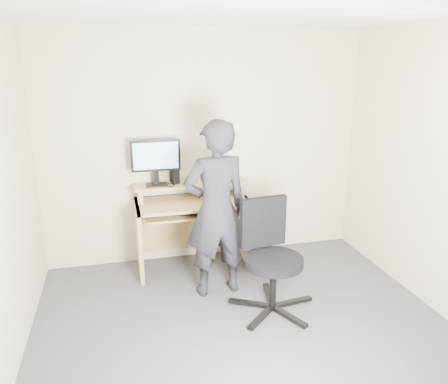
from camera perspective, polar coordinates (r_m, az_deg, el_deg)
name	(u,v)px	position (r m, az deg, el deg)	size (l,w,h in m)	color
ground	(252,342)	(3.70, 3.64, -19.02)	(3.50, 3.50, 0.00)	#4F4F53
back_wall	(205,148)	(4.78, -2.43, 5.77)	(3.50, 0.02, 2.50)	beige
ceiling	(259,5)	(3.02, 4.59, 23.13)	(3.50, 3.50, 0.02)	white
desk	(192,217)	(4.73, -4.16, -3.24)	(1.20, 0.60, 0.91)	tan
monitor	(156,158)	(4.55, -8.91, 4.35)	(0.51, 0.14, 0.48)	black
external_drive	(175,174)	(4.67, -6.47, 2.39)	(0.07, 0.13, 0.20)	black
travel_mug	(197,175)	(4.67, -3.57, 2.22)	(0.07, 0.07, 0.16)	#B9BABE
smartphone	(222,180)	(4.74, -0.32, 1.52)	(0.07, 0.13, 0.01)	black
charger	(162,185)	(4.58, -8.07, 0.95)	(0.04, 0.04, 0.04)	black
headphones	(181,180)	(4.75, -5.62, 1.52)	(0.16, 0.16, 0.02)	silver
keyboard	(191,212)	(4.52, -4.31, -2.58)	(0.46, 0.18, 0.03)	black
mouse	(221,200)	(4.54, -0.34, -1.08)	(0.10, 0.06, 0.04)	black
office_chair	(270,253)	(3.91, 6.02, -7.89)	(0.77, 0.78, 0.98)	black
person	(216,210)	(4.04, -1.07, -2.31)	(0.61, 0.40, 1.68)	black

